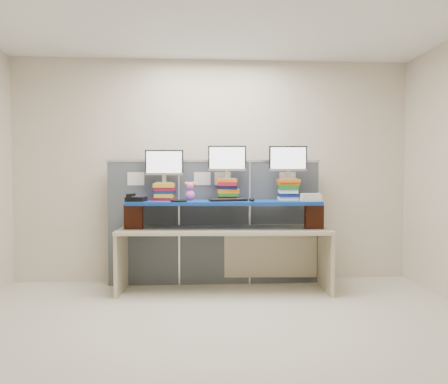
{
  "coord_description": "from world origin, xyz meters",
  "views": [
    {
      "loc": [
        -0.23,
        -3.56,
        1.36
      ],
      "look_at": [
        0.1,
        1.45,
        1.15
      ],
      "focal_mm": 35.0,
      "sensor_mm": 36.0,
      "label": 1
    }
  ],
  "objects": [
    {
      "name": "book_stack_left",
      "position": [
        -0.6,
        1.59,
        1.15
      ],
      "size": [
        0.27,
        0.3,
        0.2
      ],
      "color": "#A31226",
      "rests_on": "blue_board"
    },
    {
      "name": "monitor_left",
      "position": [
        -0.6,
        1.6,
        1.47
      ],
      "size": [
        0.45,
        0.13,
        0.39
      ],
      "rotation": [
        0.0,
        0.0,
        -0.05
      ],
      "color": "#949499",
      "rests_on": "book_stack_left"
    },
    {
      "name": "headset",
      "position": [
        -0.42,
        1.3,
        1.06
      ],
      "size": [
        0.2,
        0.2,
        0.02
      ],
      "primitive_type": "torus",
      "rotation": [
        0.0,
        0.0,
        -0.04
      ],
      "color": "black",
      "rests_on": "blue_board"
    },
    {
      "name": "book_stack_center",
      "position": [
        0.14,
        1.57,
        1.17
      ],
      "size": [
        0.27,
        0.31,
        0.25
      ],
      "color": "#A31226",
      "rests_on": "blue_board"
    },
    {
      "name": "blue_board",
      "position": [
        0.1,
        1.45,
        1.03
      ],
      "size": [
        2.2,
        0.65,
        0.04
      ],
      "primitive_type": "cube",
      "rotation": [
        0.0,
        0.0,
        -0.05
      ],
      "color": "navy",
      "rests_on": "brick_pier_left"
    },
    {
      "name": "book_stack_right",
      "position": [
        0.86,
        1.52,
        1.18
      ],
      "size": [
        0.26,
        0.32,
        0.25
      ],
      "color": "white",
      "rests_on": "blue_board"
    },
    {
      "name": "keyboard",
      "position": [
        0.14,
        1.35,
        1.06
      ],
      "size": [
        0.45,
        0.22,
        0.03
      ],
      "rotation": [
        0.0,
        0.0,
        0.18
      ],
      "color": "black",
      "rests_on": "blue_board"
    },
    {
      "name": "brick_pier_right",
      "position": [
        1.12,
        1.35,
        0.87
      ],
      "size": [
        0.21,
        0.12,
        0.28
      ],
      "primitive_type": "cube",
      "rotation": [
        0.0,
        0.0,
        -0.05
      ],
      "color": "#622815",
      "rests_on": "desk"
    },
    {
      "name": "plush_toy",
      "position": [
        -0.29,
        1.54,
        1.16
      ],
      "size": [
        0.13,
        0.1,
        0.22
      ],
      "rotation": [
        0.0,
        0.0,
        0.03
      ],
      "color": "#FF61B8",
      "rests_on": "blue_board"
    },
    {
      "name": "monitor_center",
      "position": [
        0.14,
        1.56,
        1.52
      ],
      "size": [
        0.45,
        0.13,
        0.39
      ],
      "rotation": [
        0.0,
        0.0,
        -0.05
      ],
      "color": "#949499",
      "rests_on": "book_stack_center"
    },
    {
      "name": "mouse",
      "position": [
        0.4,
        1.29,
        1.07
      ],
      "size": [
        0.1,
        0.13,
        0.04
      ],
      "primitive_type": "ellipsoid",
      "rotation": [
        0.0,
        0.0,
        -0.37
      ],
      "color": "black",
      "rests_on": "blue_board"
    },
    {
      "name": "cubicle_partition",
      "position": [
        -0.0,
        1.78,
        0.77
      ],
      "size": [
        2.6,
        0.06,
        1.53
      ],
      "color": "#454A51",
      "rests_on": "ground"
    },
    {
      "name": "room",
      "position": [
        0.0,
        0.0,
        1.4
      ],
      "size": [
        5.0,
        4.0,
        2.8
      ],
      "color": "beige",
      "rests_on": "ground"
    },
    {
      "name": "desk_phone",
      "position": [
        -0.9,
        1.37,
        1.08
      ],
      "size": [
        0.24,
        0.22,
        0.09
      ],
      "rotation": [
        0.0,
        0.0,
        -0.2
      ],
      "color": "black",
      "rests_on": "blue_board"
    },
    {
      "name": "binder_stack",
      "position": [
        1.07,
        1.31,
        1.09
      ],
      "size": [
        0.25,
        0.21,
        0.08
      ],
      "rotation": [
        0.0,
        0.0,
        -0.09
      ],
      "color": "beige",
      "rests_on": "blue_board"
    },
    {
      "name": "brick_pier_left",
      "position": [
        -0.94,
        1.45,
        0.87
      ],
      "size": [
        0.21,
        0.12,
        0.28
      ],
      "primitive_type": "cube",
      "rotation": [
        0.0,
        0.0,
        -0.05
      ],
      "color": "#622815",
      "rests_on": "desk"
    },
    {
      "name": "desk",
      "position": [
        0.1,
        1.45,
        0.58
      ],
      "size": [
        2.44,
        0.82,
        0.73
      ],
      "rotation": [
        0.0,
        0.0,
        -0.05
      ],
      "color": "#C5B796",
      "rests_on": "ground"
    },
    {
      "name": "monitor_right",
      "position": [
        0.86,
        1.53,
        1.52
      ],
      "size": [
        0.45,
        0.13,
        0.39
      ],
      "rotation": [
        0.0,
        0.0,
        -0.05
      ],
      "color": "#949499",
      "rests_on": "book_stack_right"
    }
  ]
}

